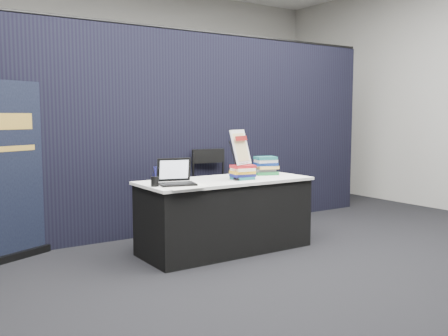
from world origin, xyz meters
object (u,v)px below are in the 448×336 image
book_stack_tall (242,172)px  laptop (175,179)px  display_table (225,215)px  pullup_banner (13,181)px  book_stack_short (266,166)px  stacking_chair (216,186)px  info_sign (241,148)px

book_stack_tall → laptop: bearing=178.5°
laptop → book_stack_tall: size_ratio=1.59×
display_table → pullup_banner: pullup_banner is taller
laptop → pullup_banner: 1.59m
display_table → book_stack_short: 0.77m
book_stack_short → stacking_chair: size_ratio=0.28×
book_stack_short → info_sign: size_ratio=0.75×
stacking_chair → book_stack_tall: bearing=-98.7°
display_table → pullup_banner: bearing=155.1°
stacking_chair → display_table: bearing=-110.1°
display_table → stacking_chair: (0.37, 0.75, 0.18)m
book_stack_tall → stacking_chair: stacking_chair is taller
book_stack_tall → stacking_chair: (0.23, 0.86, -0.27)m
laptop → info_sign: 0.82m
book_stack_tall → pullup_banner: 2.26m
laptop → pullup_banner: (-1.27, 0.97, -0.04)m
stacking_chair → laptop: bearing=-133.7°
book_stack_tall → book_stack_short: (0.46, 0.19, 0.03)m
display_table → book_stack_tall: 0.48m
pullup_banner → book_stack_short: bearing=-42.3°
display_table → info_sign: 0.72m
display_table → pullup_banner: 2.13m
display_table → laptop: 0.77m
book_stack_short → stacking_chair: 0.76m
book_stack_tall → pullup_banner: size_ratio=0.14×
book_stack_short → stacking_chair: (-0.23, 0.66, -0.30)m
display_table → laptop: bearing=-172.1°
laptop → book_stack_tall: (0.77, -0.02, 0.02)m
laptop → book_stack_short: laptop is taller
book_stack_short → info_sign: (-0.46, -0.16, 0.23)m
book_stack_tall → pullup_banner: bearing=154.2°
info_sign → pullup_banner: bearing=131.5°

